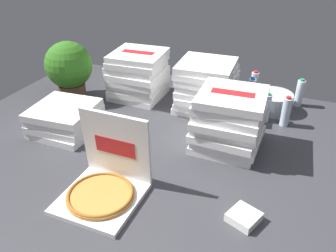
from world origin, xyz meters
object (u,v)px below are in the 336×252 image
Objects in this scene: water_bottle_0 at (251,105)px; pizza_stack_right_mid at (65,119)px; pizza_stack_left_mid at (229,121)px; water_bottle_1 at (300,93)px; water_bottle_5 at (251,91)px; open_pizza_box at (105,182)px; water_bottle_4 at (286,112)px; ice_bucket at (273,102)px; pizza_stack_center_near at (206,87)px; napkin_pile at (244,217)px; pizza_stack_left_near at (138,75)px; water_bottle_2 at (254,84)px; potted_plant at (69,68)px; water_bottle_3 at (266,108)px.

pizza_stack_right_mid is at bearing -149.58° from water_bottle_0.
pizza_stack_left_mid is 0.89m from water_bottle_1.
water_bottle_5 is (0.02, 0.69, -0.08)m from pizza_stack_left_mid.
open_pizza_box reaches higher than water_bottle_1.
water_bottle_1 is 0.38m from water_bottle_4.
water_bottle_0 and water_bottle_1 have the same top height.
ice_bucket is (1.31, 0.88, -0.02)m from pizza_stack_right_mid.
water_bottle_1 is at bearing 27.51° from pizza_stack_center_near.
pizza_stack_left_mid is 0.99× the size of pizza_stack_center_near.
pizza_stack_left_near is at bearing 136.14° from napkin_pile.
water_bottle_2 is at bearing 91.44° from water_bottle_5.
potted_plant is (-1.41, -0.60, 0.16)m from water_bottle_2.
pizza_stack_left_near reaches higher than water_bottle_5.
ice_bucket is 0.24m from water_bottle_4.
water_bottle_2 is at bearing 88.92° from pizza_stack_left_mid.
water_bottle_5 is at bearing 139.57° from water_bottle_4.
water_bottle_0 and water_bottle_2 have the same top height.
water_bottle_3 is at bearing -57.62° from water_bottle_5.
water_bottle_3 is at bearing -119.69° from water_bottle_1.
water_bottle_5 reaches higher than ice_bucket.
water_bottle_5 is at bearing -88.56° from water_bottle_2.
water_bottle_1 reaches higher than pizza_stack_right_mid.
ice_bucket is at bearing 91.86° from napkin_pile.
pizza_stack_left_near is 1.96× the size of water_bottle_4.
napkin_pile is at bearing -93.95° from water_bottle_4.
water_bottle_5 is (-0.19, 0.05, 0.04)m from ice_bucket.
ice_bucket is at bearing -46.21° from water_bottle_2.
open_pizza_box is at bearing -71.49° from pizza_stack_left_near.
potted_plant is (-0.51, -0.23, 0.07)m from pizza_stack_left_near.
pizza_stack_left_near is at bearing 178.51° from water_bottle_4.
potted_plant reaches higher than open_pizza_box.
pizza_stack_left_near is at bearing 178.60° from water_bottle_0.
water_bottle_1 is at bearing 17.85° from potted_plant.
pizza_stack_right_mid is (-0.22, -0.71, -0.10)m from pizza_stack_left_near.
water_bottle_2 is at bearing 126.90° from water_bottle_4.
water_bottle_2 is (0.30, 0.38, -0.08)m from pizza_stack_center_near.
water_bottle_1 is 0.37m from water_bottle_2.
open_pizza_box reaches higher than ice_bucket.
potted_plant is 3.43× the size of napkin_pile.
water_bottle_1 is (1.48, 1.05, 0.01)m from pizza_stack_right_mid.
open_pizza_box is at bearing -119.85° from water_bottle_1.
ice_bucket is 0.20m from water_bottle_3.
ice_bucket is (0.69, 1.35, -0.01)m from open_pizza_box.
pizza_stack_center_near is at bearing 177.97° from water_bottle_4.
water_bottle_1 and water_bottle_3 have the same top height.
open_pizza_box is at bearing -117.14° from ice_bucket.
open_pizza_box is at bearing -46.32° from potted_plant.
pizza_stack_left_mid is 0.54m from pizza_stack_center_near.
pizza_stack_left_near is 1.96× the size of water_bottle_2.
pizza_stack_left_mid and pizza_stack_left_near have the same top height.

